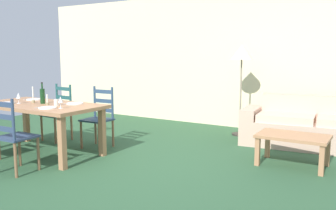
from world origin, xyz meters
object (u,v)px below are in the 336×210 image
dining_chair_far_left (59,113)px  couch (316,129)px  dining_chair_near_right (13,135)px  standing_lamp (242,58)px  coffee_cup_primary (56,102)px  wine_glass_near_left (18,96)px  wine_glass_near_right (60,100)px  dining_chair_far_right (99,117)px  wine_bottle (42,96)px  coffee_table (293,140)px  dining_table (41,110)px

dining_chair_far_left → couch: bearing=25.0°
dining_chair_near_right → standing_lamp: standing_lamp is taller
dining_chair_near_right → coffee_cup_primary: bearing=96.7°
dining_chair_near_right → couch: 4.48m
dining_chair_far_left → coffee_cup_primary: 1.12m
dining_chair_far_left → wine_glass_near_left: 0.97m
dining_chair_near_right → wine_glass_near_right: dining_chair_near_right is taller
coffee_cup_primary → couch: coffee_cup_primary is taller
dining_chair_far_right → wine_glass_near_left: (-0.77, -0.88, 0.38)m
wine_bottle → wine_glass_near_left: bearing=-149.9°
dining_chair_near_right → coffee_table: (2.90, 2.12, -0.12)m
couch → coffee_cup_primary: bearing=-140.5°
dining_chair_far_left → dining_table: bearing=-58.5°
wine_bottle → wine_glass_near_right: 0.62m
wine_bottle → coffee_cup_primary: size_ratio=3.51×
dining_table → wine_bottle: 0.21m
dining_chair_far_right → wine_glass_near_right: size_ratio=5.96×
coffee_cup_primary → wine_glass_near_left: bearing=-167.1°
wine_bottle → dining_chair_near_right: bearing=-62.9°
wine_glass_near_left → coffee_table: 3.95m
dining_chair_far_right → coffee_cup_primary: dining_chair_far_right is taller
dining_chair_near_right → wine_glass_near_left: bearing=138.7°
wine_bottle → standing_lamp: (2.07, 2.69, 0.54)m
dining_chair_far_right → coffee_table: bearing=11.7°
dining_table → standing_lamp: standing_lamp is taller
dining_chair_far_left → coffee_cup_primary: dining_chair_far_left is taller
dining_table → wine_bottle: (0.01, 0.04, 0.20)m
dining_chair_near_right → wine_glass_near_right: bearing=74.6°
dining_chair_near_right → wine_bottle: size_ratio=3.04×
dining_chair_far_left → wine_glass_near_left: dining_chair_far_left is taller
wine_glass_near_left → couch: (3.72, 2.69, -0.57)m
dining_chair_near_right → dining_chair_far_right: same height
dining_chair_far_left → wine_bottle: size_ratio=3.04×
wine_glass_near_left → coffee_table: bearing=22.1°
dining_table → dining_chair_near_right: (0.43, -0.78, -0.19)m
dining_chair_far_left → dining_chair_far_right: bearing=0.0°
dining_chair_near_right → wine_glass_near_left: 1.05m
dining_chair_near_right → wine_glass_near_left: (-0.73, 0.64, 0.38)m
coffee_table → wine_glass_near_right: bearing=-151.4°
coffee_table → couch: bearing=85.9°
dining_chair_far_right → wine_glass_near_right: 0.98m
wine_glass_near_right → dining_table: bearing=165.6°
dining_table → dining_chair_far_right: bearing=57.7°
dining_chair_far_left → standing_lamp: bearing=38.3°
dining_table → wine_bottle: wine_bottle is taller
dining_chair_far_right → standing_lamp: size_ratio=0.59×
dining_table → dining_chair_near_right: size_ratio=1.98×
wine_glass_near_right → standing_lamp: size_ratio=0.10×
dining_chair_far_right → dining_chair_near_right: bearing=-91.5°
wine_glass_near_left → standing_lamp: size_ratio=0.10×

